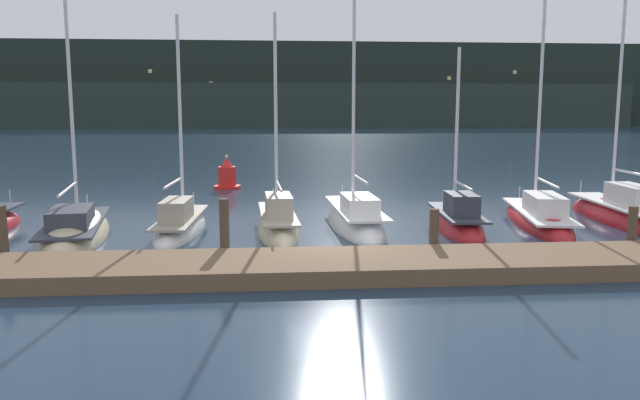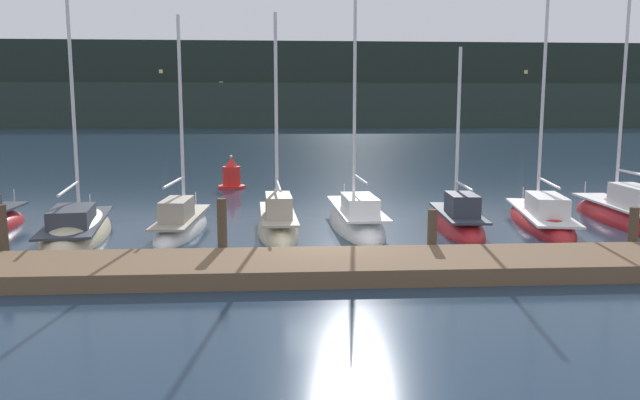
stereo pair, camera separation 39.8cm
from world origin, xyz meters
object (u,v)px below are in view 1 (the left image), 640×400
at_px(sailboat_berth_8, 538,220).
at_px(channel_buoy, 227,176).
at_px(sailboat_berth_4, 181,228).
at_px(sailboat_berth_7, 457,225).
at_px(sailboat_berth_9, 619,218).
at_px(sailboat_berth_3, 76,234).
at_px(sailboat_berth_5, 278,229).
at_px(sailboat_berth_6, 355,224).

relative_size(sailboat_berth_8, channel_buoy, 5.46).
bearing_deg(channel_buoy, sailboat_berth_4, -94.25).
height_order(sailboat_berth_4, sailboat_berth_7, sailboat_berth_4).
relative_size(sailboat_berth_7, sailboat_berth_9, 0.67).
distance_m(sailboat_berth_3, sailboat_berth_7, 13.48).
bearing_deg(sailboat_berth_5, sailboat_berth_8, 5.45).
xyz_separation_m(sailboat_berth_9, channel_buoy, (-15.80, 11.46, 0.51)).
bearing_deg(sailboat_berth_9, sailboat_berth_6, -179.44).
bearing_deg(sailboat_berth_5, sailboat_berth_7, 0.75).
bearing_deg(channel_buoy, sailboat_berth_9, -35.96).
bearing_deg(sailboat_berth_9, channel_buoy, 144.04).
relative_size(sailboat_berth_4, sailboat_berth_8, 0.82).
height_order(sailboat_berth_6, sailboat_berth_7, sailboat_berth_6).
bearing_deg(sailboat_berth_8, sailboat_berth_4, -177.74).
distance_m(sailboat_berth_4, sailboat_berth_9, 16.71).
bearing_deg(sailboat_berth_4, sailboat_berth_3, -171.44).
xyz_separation_m(sailboat_berth_4, sailboat_berth_8, (13.45, 0.53, -0.02)).
distance_m(sailboat_berth_3, sailboat_berth_4, 3.53).
relative_size(sailboat_berth_5, channel_buoy, 4.61).
relative_size(sailboat_berth_7, sailboat_berth_8, 0.72).
distance_m(sailboat_berth_7, sailboat_berth_8, 3.57).
relative_size(sailboat_berth_4, sailboat_berth_5, 0.97).
height_order(sailboat_berth_7, sailboat_berth_9, sailboat_berth_9).
distance_m(sailboat_berth_7, sailboat_berth_9, 6.77).
bearing_deg(sailboat_berth_3, sailboat_berth_4, 8.56).
bearing_deg(sailboat_berth_3, sailboat_berth_7, 0.80).
bearing_deg(channel_buoy, sailboat_berth_5, -78.36).
height_order(sailboat_berth_4, sailboat_berth_6, sailboat_berth_6).
bearing_deg(sailboat_berth_7, sailboat_berth_3, -179.20).
height_order(sailboat_berth_6, sailboat_berth_9, sailboat_berth_9).
xyz_separation_m(sailboat_berth_6, channel_buoy, (-5.47, 11.56, 0.56)).
bearing_deg(sailboat_berth_7, sailboat_berth_6, 167.68).
distance_m(sailboat_berth_4, sailboat_berth_8, 13.46).
xyz_separation_m(sailboat_berth_5, sailboat_berth_9, (13.24, 0.98, 0.02)).
bearing_deg(sailboat_berth_5, sailboat_berth_9, 4.23).
xyz_separation_m(sailboat_berth_6, sailboat_berth_7, (3.63, -0.79, 0.02)).
distance_m(sailboat_berth_9, channel_buoy, 19.53).
relative_size(sailboat_berth_6, channel_buoy, 5.64).
relative_size(sailboat_berth_6, sailboat_berth_7, 1.43).
xyz_separation_m(sailboat_berth_4, channel_buoy, (0.89, 12.02, 0.52)).
distance_m(sailboat_berth_5, sailboat_berth_8, 10.03).
height_order(sailboat_berth_3, sailboat_berth_7, sailboat_berth_3).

